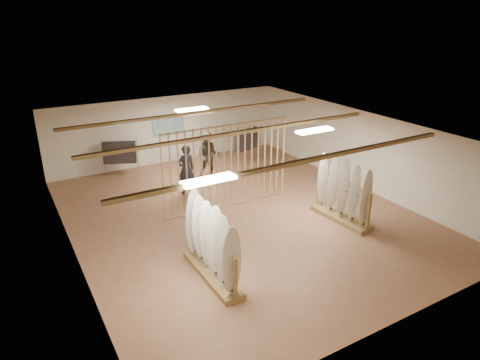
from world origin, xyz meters
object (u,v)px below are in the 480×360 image
clothing_rack_a (120,152)px  clothing_rack_b (247,139)px  shopper_b (208,153)px  shopper_a (186,166)px  rack_left (212,253)px  rack_right (342,199)px

clothing_rack_a → clothing_rack_b: clothing_rack_b is taller
clothing_rack_b → shopper_b: (-2.38, -1.15, 0.11)m
clothing_rack_a → shopper_a: shopper_a is taller
shopper_a → shopper_b: size_ratio=0.94×
clothing_rack_b → shopper_b: shopper_b is taller
rack_left → shopper_b: bearing=64.6°
rack_left → clothing_rack_a: (0.00, 8.00, 0.28)m
clothing_rack_a → clothing_rack_b: size_ratio=0.98×
rack_right → clothing_rack_a: bearing=119.3°
rack_right → shopper_b: size_ratio=1.02×
clothing_rack_b → shopper_a: bearing=-168.1°
rack_left → rack_right: 4.88m
rack_right → clothing_rack_a: 8.72m
rack_right → clothing_rack_a: rack_right is taller
rack_left → shopper_a: (1.53, 5.07, 0.35)m
rack_left → rack_right: rack_right is taller
clothing_rack_a → clothing_rack_b: (5.17, -0.98, 0.02)m
rack_right → shopper_b: 5.53m
clothing_rack_a → shopper_b: (2.80, -2.13, 0.13)m
shopper_a → shopper_b: (1.27, 0.81, 0.06)m
rack_right → shopper_b: bearing=107.2°
clothing_rack_b → rack_left: bearing=-142.7°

